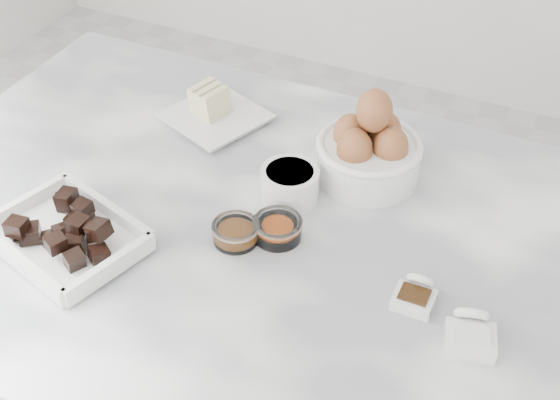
{
  "coord_description": "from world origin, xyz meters",
  "views": [
    {
      "loc": [
        0.4,
        -0.77,
        1.72
      ],
      "look_at": [
        0.02,
        0.03,
        0.98
      ],
      "focal_mm": 50.0,
      "sensor_mm": 36.0,
      "label": 1
    }
  ],
  "objects_px": {
    "honey_bowl": "(236,232)",
    "salt_spoon": "(470,334)",
    "chocolate_dish": "(65,233)",
    "sugar_ramekin": "(290,184)",
    "vanilla_spoon": "(415,295)",
    "butter_plate": "(214,111)",
    "zest_bowl": "(278,228)",
    "egg_bowl": "(369,150)"
  },
  "relations": [
    {
      "from": "chocolate_dish",
      "to": "honey_bowl",
      "type": "xyz_separation_m",
      "value": [
        0.22,
        0.11,
        -0.01
      ]
    },
    {
      "from": "butter_plate",
      "to": "vanilla_spoon",
      "type": "distance_m",
      "value": 0.52
    },
    {
      "from": "vanilla_spoon",
      "to": "salt_spoon",
      "type": "xyz_separation_m",
      "value": [
        0.08,
        -0.04,
        0.0
      ]
    },
    {
      "from": "sugar_ramekin",
      "to": "honey_bowl",
      "type": "distance_m",
      "value": 0.12
    },
    {
      "from": "egg_bowl",
      "to": "salt_spoon",
      "type": "height_order",
      "value": "egg_bowl"
    },
    {
      "from": "salt_spoon",
      "to": "zest_bowl",
      "type": "bearing_deg",
      "value": 166.29
    },
    {
      "from": "chocolate_dish",
      "to": "sugar_ramekin",
      "type": "distance_m",
      "value": 0.34
    },
    {
      "from": "chocolate_dish",
      "to": "honey_bowl",
      "type": "bearing_deg",
      "value": 27.92
    },
    {
      "from": "butter_plate",
      "to": "zest_bowl",
      "type": "distance_m",
      "value": 0.32
    },
    {
      "from": "zest_bowl",
      "to": "salt_spoon",
      "type": "distance_m",
      "value": 0.31
    },
    {
      "from": "chocolate_dish",
      "to": "butter_plate",
      "type": "height_order",
      "value": "butter_plate"
    },
    {
      "from": "butter_plate",
      "to": "egg_bowl",
      "type": "height_order",
      "value": "egg_bowl"
    },
    {
      "from": "honey_bowl",
      "to": "zest_bowl",
      "type": "xyz_separation_m",
      "value": [
        0.05,
        0.03,
        0.0
      ]
    },
    {
      "from": "salt_spoon",
      "to": "butter_plate",
      "type": "bearing_deg",
      "value": 150.77
    },
    {
      "from": "chocolate_dish",
      "to": "butter_plate",
      "type": "relative_size",
      "value": 1.29
    },
    {
      "from": "butter_plate",
      "to": "salt_spoon",
      "type": "height_order",
      "value": "butter_plate"
    },
    {
      "from": "chocolate_dish",
      "to": "zest_bowl",
      "type": "height_order",
      "value": "chocolate_dish"
    },
    {
      "from": "sugar_ramekin",
      "to": "salt_spoon",
      "type": "xyz_separation_m",
      "value": [
        0.33,
        -0.16,
        -0.01
      ]
    },
    {
      "from": "butter_plate",
      "to": "honey_bowl",
      "type": "relative_size",
      "value": 2.76
    },
    {
      "from": "chocolate_dish",
      "to": "salt_spoon",
      "type": "xyz_separation_m",
      "value": [
        0.57,
        0.07,
        -0.01
      ]
    },
    {
      "from": "chocolate_dish",
      "to": "salt_spoon",
      "type": "relative_size",
      "value": 2.86
    },
    {
      "from": "vanilla_spoon",
      "to": "butter_plate",
      "type": "bearing_deg",
      "value": 149.76
    },
    {
      "from": "egg_bowl",
      "to": "honey_bowl",
      "type": "xyz_separation_m",
      "value": [
        -0.12,
        -0.22,
        -0.04
      ]
    },
    {
      "from": "chocolate_dish",
      "to": "egg_bowl",
      "type": "bearing_deg",
      "value": 45.18
    },
    {
      "from": "chocolate_dish",
      "to": "vanilla_spoon",
      "type": "height_order",
      "value": "chocolate_dish"
    },
    {
      "from": "butter_plate",
      "to": "salt_spoon",
      "type": "relative_size",
      "value": 2.21
    },
    {
      "from": "zest_bowl",
      "to": "salt_spoon",
      "type": "height_order",
      "value": "salt_spoon"
    },
    {
      "from": "chocolate_dish",
      "to": "egg_bowl",
      "type": "relative_size",
      "value": 1.49
    },
    {
      "from": "chocolate_dish",
      "to": "zest_bowl",
      "type": "bearing_deg",
      "value": 28.72
    },
    {
      "from": "honey_bowl",
      "to": "vanilla_spoon",
      "type": "relative_size",
      "value": 1.07
    },
    {
      "from": "vanilla_spoon",
      "to": "chocolate_dish",
      "type": "bearing_deg",
      "value": -167.49
    },
    {
      "from": "chocolate_dish",
      "to": "salt_spoon",
      "type": "height_order",
      "value": "chocolate_dish"
    },
    {
      "from": "egg_bowl",
      "to": "butter_plate",
      "type": "bearing_deg",
      "value": 173.63
    },
    {
      "from": "honey_bowl",
      "to": "vanilla_spoon",
      "type": "bearing_deg",
      "value": -1.2
    },
    {
      "from": "sugar_ramekin",
      "to": "vanilla_spoon",
      "type": "bearing_deg",
      "value": -27.39
    },
    {
      "from": "egg_bowl",
      "to": "vanilla_spoon",
      "type": "xyz_separation_m",
      "value": [
        0.15,
        -0.23,
        -0.04
      ]
    },
    {
      "from": "sugar_ramekin",
      "to": "egg_bowl",
      "type": "bearing_deg",
      "value": 49.3
    },
    {
      "from": "honey_bowl",
      "to": "salt_spoon",
      "type": "bearing_deg",
      "value": -6.71
    },
    {
      "from": "chocolate_dish",
      "to": "egg_bowl",
      "type": "xyz_separation_m",
      "value": [
        0.34,
        0.34,
        0.03
      ]
    },
    {
      "from": "zest_bowl",
      "to": "vanilla_spoon",
      "type": "distance_m",
      "value": 0.23
    },
    {
      "from": "butter_plate",
      "to": "sugar_ramekin",
      "type": "relative_size",
      "value": 2.16
    },
    {
      "from": "chocolate_dish",
      "to": "salt_spoon",
      "type": "bearing_deg",
      "value": 7.18
    }
  ]
}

